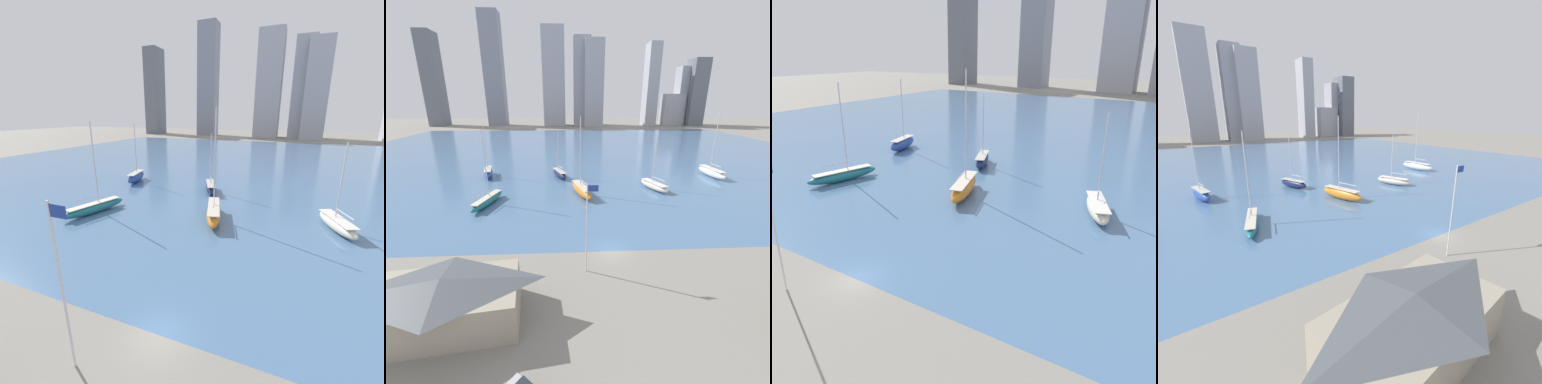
{
  "view_description": "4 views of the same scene",
  "coord_description": "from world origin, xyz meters",
  "views": [
    {
      "loc": [
        7.54,
        -12.42,
        14.88
      ],
      "look_at": [
        -4.76,
        18.2,
        4.87
      ],
      "focal_mm": 24.0,
      "sensor_mm": 36.0,
      "label": 1
    },
    {
      "loc": [
        -5.93,
        -29.02,
        19.08
      ],
      "look_at": [
        -3.68,
        13.76,
        3.45
      ],
      "focal_mm": 24.0,
      "sensor_mm": 36.0,
      "label": 2
    },
    {
      "loc": [
        21.62,
        -17.8,
        17.79
      ],
      "look_at": [
        1.58,
        14.46,
        3.46
      ],
      "focal_mm": 35.0,
      "sensor_mm": 36.0,
      "label": 3
    },
    {
      "loc": [
        -28.01,
        -19.96,
        15.74
      ],
      "look_at": [
        -4.34,
        15.63,
        3.1
      ],
      "focal_mm": 24.0,
      "sensor_mm": 36.0,
      "label": 4
    }
  ],
  "objects": [
    {
      "name": "ground_plane",
      "position": [
        0.0,
        0.0,
        0.0
      ],
      "size": [
        500.0,
        500.0,
        0.0
      ],
      "primitive_type": "plane",
      "color": "gray"
    },
    {
      "name": "harbor_water",
      "position": [
        0.0,
        70.0,
        0.0
      ],
      "size": [
        180.0,
        140.0,
        0.0
      ],
      "color": "#4C7099",
      "rests_on": "ground_plane"
    },
    {
      "name": "boat_shed",
      "position": [
        -16.7,
        -10.66,
        2.39
      ],
      "size": [
        13.41,
        8.15,
        4.77
      ],
      "rotation": [
        0.0,
        0.0,
        0.12
      ],
      "color": "#9E937F",
      "rests_on": "ground_plane"
    },
    {
      "name": "flag_pole",
      "position": [
        -3.58,
        -3.93,
        5.88
      ],
      "size": [
        1.24,
        0.14,
        10.79
      ],
      "color": "silver",
      "rests_on": "ground_plane"
    },
    {
      "name": "distant_city_skyline",
      "position": [
        4.48,
        171.46,
        28.38
      ],
      "size": [
        199.69,
        22.92,
        74.2
      ],
      "color": "slate",
      "rests_on": "ground_plane"
    },
    {
      "name": "sailboat_teal",
      "position": [
        -20.75,
        16.96,
        0.93
      ],
      "size": [
        4.52,
        10.61,
        13.91
      ],
      "rotation": [
        0.0,
        0.0,
        -0.28
      ],
      "color": "#1E757F",
      "rests_on": "harbor_water"
    },
    {
      "name": "sailboat_orange",
      "position": [
        -2.56,
        21.18,
        1.2
      ],
      "size": [
        4.72,
        10.05,
        15.86
      ],
      "rotation": [
        0.0,
        0.0,
        0.29
      ],
      "color": "orange",
      "rests_on": "harbor_water"
    },
    {
      "name": "sailboat_cream",
      "position": [
        13.78,
        23.98,
        0.93
      ],
      "size": [
        5.19,
        8.72,
        11.61
      ],
      "rotation": [
        0.0,
        0.0,
        0.39
      ],
      "color": "beige",
      "rests_on": "harbor_water"
    },
    {
      "name": "sailboat_navy",
      "position": [
        -7.33,
        34.48,
        1.02
      ],
      "size": [
        4.6,
        8.11,
        11.44
      ],
      "rotation": [
        0.0,
        0.0,
        0.37
      ],
      "color": "#19234C",
      "rests_on": "harbor_water"
    },
    {
      "name": "sailboat_white",
      "position": [
        31.98,
        33.16,
        1.2
      ],
      "size": [
        3.4,
        10.56,
        16.93
      ],
      "rotation": [
        0.0,
        0.0,
        0.12
      ],
      "color": "white",
      "rests_on": "harbor_water"
    },
    {
      "name": "sailboat_blue",
      "position": [
        -25.71,
        35.94,
        1.18
      ],
      "size": [
        3.73,
        8.6,
        13.09
      ],
      "rotation": [
        0.0,
        0.0,
        0.21
      ],
      "color": "#284CA8",
      "rests_on": "harbor_water"
    }
  ]
}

